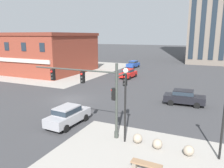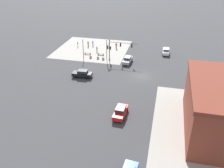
# 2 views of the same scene
# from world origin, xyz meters

# --- Properties ---
(ground_plane) EXTENTS (320.00, 320.00, 0.00)m
(ground_plane) POSITION_xyz_m (0.00, 0.00, 0.00)
(ground_plane) COLOR #38383A
(sidewalk_corner_slab) EXTENTS (20.00, 19.00, 0.02)m
(sidewalk_corner_slab) POSITION_xyz_m (16.00, -14.50, 0.00)
(sidewalk_corner_slab) COLOR gray
(sidewalk_corner_slab) RESTS_ON ground
(traffic_signal_main) EXTENTS (7.57, 2.09, 5.68)m
(traffic_signal_main) POSITION_xyz_m (7.65, -7.08, 3.62)
(traffic_signal_main) COLOR #383D38
(traffic_signal_main) RESTS_ON ground
(bollard_sphere_curb_a) EXTENTS (0.69, 0.69, 0.69)m
(bollard_sphere_curb_a) POSITION_xyz_m (10.91, -7.41, 0.35)
(bollard_sphere_curb_a) COLOR gray
(bollard_sphere_curb_a) RESTS_ON ground
(bollard_sphere_curb_b) EXTENTS (0.69, 0.69, 0.69)m
(bollard_sphere_curb_b) POSITION_xyz_m (12.41, -7.64, 0.35)
(bollard_sphere_curb_b) COLOR gray
(bollard_sphere_curb_b) RESTS_ON ground
(bollard_sphere_curb_c) EXTENTS (0.69, 0.69, 0.69)m
(bollard_sphere_curb_c) POSITION_xyz_m (14.46, -7.71, 0.35)
(bollard_sphere_curb_c) COLOR gray
(bollard_sphere_curb_c) RESTS_ON ground
(bench_near_signal) EXTENTS (1.82, 0.55, 0.49)m
(bench_near_signal) POSITION_xyz_m (12.44, -10.48, 0.33)
(bench_near_signal) COLOR #8E6B4C
(bench_near_signal) RESTS_ON ground
(bench_mid_block) EXTENTS (1.84, 0.65, 0.49)m
(bench_mid_block) POSITION_xyz_m (16.07, -10.11, 0.33)
(bench_mid_block) COLOR #8E6B4C
(bench_mid_block) RESTS_ON ground
(pedestrian_near_bench) EXTENTS (0.45, 0.38, 1.66)m
(pedestrian_near_bench) POSITION_xyz_m (16.74, -17.10, 0.95)
(pedestrian_near_bench) COLOR #232847
(pedestrian_near_bench) RESTS_ON ground
(pedestrian_at_curb) EXTENTS (0.48, 0.35, 1.69)m
(pedestrian_at_curb) POSITION_xyz_m (17.92, -16.16, 0.97)
(pedestrian_at_curb) COLOR black
(pedestrian_at_curb) RESTS_ON ground
(pedestrian_walking_east) EXTENTS (0.54, 0.25, 1.73)m
(pedestrian_walking_east) POSITION_xyz_m (9.42, -16.45, 1.00)
(pedestrian_walking_east) COLOR black
(pedestrian_walking_east) RESTS_ON ground
(pedestrian_with_bag) EXTENTS (0.50, 0.33, 1.55)m
(pedestrian_with_bag) POSITION_xyz_m (14.18, -12.73, 0.88)
(pedestrian_with_bag) COLOR gray
(pedestrian_with_bag) RESTS_ON ground
(pedestrian_by_lamp) EXTENTS (0.35, 0.48, 1.57)m
(pedestrian_by_lamp) POSITION_xyz_m (20.92, -15.40, 0.89)
(pedestrian_by_lamp) COLOR gray
(pedestrian_by_lamp) RESTS_ON ground
(street_lamp_corner_near) EXTENTS (0.36, 0.36, 5.43)m
(street_lamp_corner_near) POSITION_xyz_m (10.00, -7.62, 3.40)
(street_lamp_corner_near) COLOR black
(street_lamp_corner_near) RESTS_ON ground
(street_lamp_mid_sidewalk) EXTENTS (0.36, 0.36, 5.15)m
(street_lamp_mid_sidewalk) POSITION_xyz_m (16.27, -7.36, 3.25)
(street_lamp_mid_sidewalk) COLOR black
(street_lamp_mid_sidewalk) RESTS_ON ground
(car_main_northbound_near) EXTENTS (4.48, 2.05, 1.68)m
(car_main_northbound_near) POSITION_xyz_m (12.78, 3.43, 0.92)
(car_main_northbound_near) COLOR black
(car_main_northbound_near) RESTS_ON ground
(car_main_northbound_far) EXTENTS (4.47, 2.04, 1.68)m
(car_main_northbound_far) POSITION_xyz_m (-15.21, -3.42, 0.92)
(car_main_northbound_far) COLOR gold
(car_main_northbound_far) RESTS_ON ground
(car_main_southbound_far) EXTENTS (2.10, 4.50, 1.68)m
(car_main_southbound_far) POSITION_xyz_m (4.37, -6.72, 0.92)
(car_main_southbound_far) COLOR #99999E
(car_main_southbound_far) RESTS_ON ground
(car_cross_eastbound) EXTENTS (2.08, 4.49, 1.68)m
(car_cross_eastbound) POSITION_xyz_m (1.54, 15.91, 0.92)
(car_cross_eastbound) COLOR red
(car_cross_eastbound) RESTS_ON ground
(car_main_mid) EXTENTS (1.97, 4.44, 1.68)m
(car_main_mid) POSITION_xyz_m (-4.85, -15.29, 0.92)
(car_main_mid) COLOR silver
(car_main_mid) RESTS_ON ground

